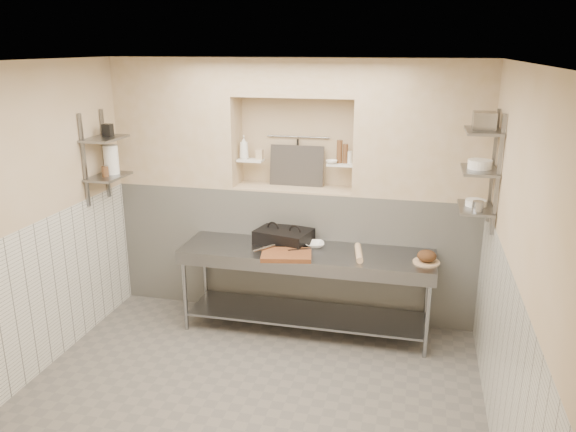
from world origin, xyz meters
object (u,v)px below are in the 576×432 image
(prep_table, at_px, (306,274))
(rolling_pin, at_px, (359,253))
(panini_press, at_px, (284,236))
(mixing_bowl, at_px, (314,245))
(cutting_board, at_px, (286,255))
(bread_loaf, at_px, (427,256))
(bowl_alcove, at_px, (332,162))
(jug_left, at_px, (111,160))
(bottle_soap, at_px, (244,147))

(prep_table, relative_size, rolling_pin, 6.02)
(panini_press, xyz_separation_m, mixing_bowl, (0.34, -0.04, -0.05))
(cutting_board, xyz_separation_m, bread_loaf, (1.35, 0.16, 0.05))
(bread_loaf, height_order, bowl_alcove, bowl_alcove)
(prep_table, relative_size, cutting_board, 5.28)
(bread_loaf, bearing_deg, panini_press, 171.10)
(bowl_alcove, bearing_deg, prep_table, -107.29)
(bread_loaf, bearing_deg, prep_table, 177.51)
(panini_press, relative_size, rolling_pin, 1.46)
(rolling_pin, bearing_deg, panini_press, 166.29)
(rolling_pin, bearing_deg, jug_left, -179.34)
(cutting_board, relative_size, bowl_alcove, 4.09)
(bottle_soap, bearing_deg, cutting_board, -49.14)
(rolling_pin, xyz_separation_m, bread_loaf, (0.66, -0.03, 0.04))
(mixing_bowl, distance_m, bowl_alcove, 0.90)
(cutting_board, height_order, bottle_soap, bottle_soap)
(bowl_alcove, height_order, jug_left, jug_left)
(rolling_pin, distance_m, bottle_soap, 1.73)
(prep_table, distance_m, bowl_alcove, 1.22)
(prep_table, bearing_deg, cutting_board, -126.34)
(mixing_bowl, relative_size, bowl_alcove, 1.70)
(prep_table, relative_size, jug_left, 8.55)
(mixing_bowl, xyz_separation_m, bread_loaf, (1.14, -0.19, 0.05))
(jug_left, bearing_deg, rolling_pin, 0.66)
(prep_table, xyz_separation_m, rolling_pin, (0.54, -0.02, 0.29))
(jug_left, bearing_deg, mixing_bowl, 5.11)
(mixing_bowl, bearing_deg, bread_loaf, -9.64)
(bowl_alcove, bearing_deg, panini_press, -141.99)
(panini_press, xyz_separation_m, cutting_board, (0.12, -0.39, -0.05))
(bottle_soap, bearing_deg, rolling_pin, -22.78)
(mixing_bowl, height_order, bowl_alcove, bowl_alcove)
(prep_table, bearing_deg, bowl_alcove, 72.71)
(panini_press, bearing_deg, prep_table, -19.12)
(rolling_pin, distance_m, jug_left, 2.76)
(prep_table, xyz_separation_m, bowl_alcove, (0.16, 0.52, 1.09))
(prep_table, relative_size, mixing_bowl, 12.74)
(panini_press, bearing_deg, cutting_board, -59.20)
(bread_loaf, height_order, jug_left, jug_left)
(prep_table, distance_m, panini_press, 0.47)
(mixing_bowl, xyz_separation_m, bowl_alcove, (0.10, 0.38, 0.81))
(prep_table, height_order, bread_loaf, bread_loaf)
(panini_press, distance_m, bread_loaf, 1.49)
(cutting_board, distance_m, bottle_soap, 1.36)
(prep_table, bearing_deg, rolling_pin, -2.18)
(mixing_bowl, bearing_deg, bowl_alcove, 74.86)
(rolling_pin, xyz_separation_m, bottle_soap, (-1.35, 0.57, 0.91))
(panini_press, bearing_deg, jug_left, -159.12)
(panini_press, distance_m, jug_left, 1.99)
(panini_press, height_order, bread_loaf, panini_press)
(panini_press, xyz_separation_m, jug_left, (-1.81, -0.23, 0.79))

